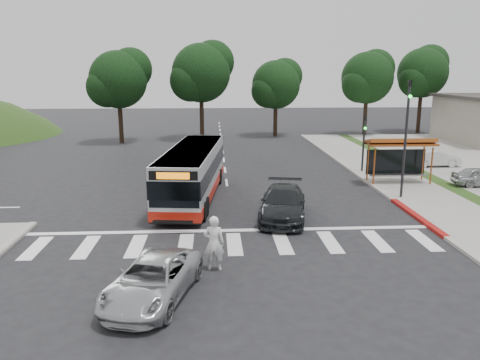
{
  "coord_description": "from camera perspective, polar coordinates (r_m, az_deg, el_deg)",
  "views": [
    {
      "loc": [
        -0.8,
        -23.13,
        6.9
      ],
      "look_at": [
        0.51,
        -0.22,
        1.6
      ],
      "focal_mm": 35.0,
      "sensor_mm": 36.0,
      "label": 1
    }
  ],
  "objects": [
    {
      "name": "traffic_signal_ne_short",
      "position": [
        33.58,
        14.87,
        5.01
      ],
      "size": [
        0.18,
        0.37,
        4.0
      ],
      "color": "black",
      "rests_on": "ground"
    },
    {
      "name": "ground",
      "position": [
        24.15,
        -1.23,
        -3.6
      ],
      "size": [
        140.0,
        140.0,
        0.0
      ],
      "primitive_type": "plane",
      "color": "black",
      "rests_on": "ground"
    },
    {
      "name": "sidewalk_east",
      "position": [
        33.99,
        17.13,
        0.81
      ],
      "size": [
        4.0,
        40.0,
        0.12
      ],
      "primitive_type": "cube",
      "color": "gray",
      "rests_on": "ground"
    },
    {
      "name": "tree_north_c",
      "position": [
        48.07,
        -14.52,
        11.88
      ],
      "size": [
        6.16,
        5.74,
        9.3
      ],
      "color": "black",
      "rests_on": "ground"
    },
    {
      "name": "tree_ne_b",
      "position": [
        58.31,
        21.42,
        12.16
      ],
      "size": [
        6.16,
        5.74,
        10.02
      ],
      "color": "black",
      "rests_on": "ground"
    },
    {
      "name": "silver_suv_south",
      "position": [
        15.03,
        -10.63,
        -11.87
      ],
      "size": [
        3.24,
        4.98,
        1.27
      ],
      "primitive_type": "imported",
      "rotation": [
        0.0,
        0.0,
        -0.26
      ],
      "color": "#A3A6A8",
      "rests_on": "ground"
    },
    {
      "name": "parked_car_1",
      "position": [
        37.42,
        22.64,
        2.47
      ],
      "size": [
        3.71,
        1.4,
        1.21
      ],
      "primitive_type": "imported",
      "rotation": [
        0.0,
        0.0,
        1.6
      ],
      "color": "silver",
      "rests_on": "parking_lot"
    },
    {
      "name": "curb_east",
      "position": [
        33.34,
        13.91,
        0.81
      ],
      "size": [
        0.3,
        40.0,
        0.15
      ],
      "primitive_type": "cube",
      "color": "#9E9991",
      "rests_on": "ground"
    },
    {
      "name": "curb_east_red",
      "position": [
        24.27,
        20.76,
        -4.2
      ],
      "size": [
        0.32,
        6.0,
        0.15
      ],
      "primitive_type": "cube",
      "color": "maroon",
      "rests_on": "ground"
    },
    {
      "name": "dark_sedan",
      "position": [
        22.63,
        5.25,
        -2.82
      ],
      "size": [
        3.03,
        5.48,
        1.5
      ],
      "primitive_type": "imported",
      "rotation": [
        0.0,
        0.0,
        -0.19
      ],
      "color": "black",
      "rests_on": "ground"
    },
    {
      "name": "traffic_signal_ne_tall",
      "position": [
        26.9,
        19.61,
        5.81
      ],
      "size": [
        0.18,
        0.37,
        6.5
      ],
      "color": "black",
      "rests_on": "ground"
    },
    {
      "name": "pedestrian",
      "position": [
        16.71,
        -3.18,
        -7.69
      ],
      "size": [
        0.78,
        0.56,
        2.01
      ],
      "primitive_type": "imported",
      "rotation": [
        0.0,
        0.0,
        3.03
      ],
      "color": "white",
      "rests_on": "ground"
    },
    {
      "name": "tree_ne_a",
      "position": [
        53.91,
        15.33,
        12.02
      ],
      "size": [
        6.16,
        5.74,
        9.3
      ],
      "color": "black",
      "rests_on": "parking_lot"
    },
    {
      "name": "crosswalk_ladder",
      "position": [
        19.42,
        -0.7,
        -7.8
      ],
      "size": [
        18.0,
        2.6,
        0.01
      ],
      "primitive_type": "cube",
      "color": "silver",
      "rests_on": "ground"
    },
    {
      "name": "tree_north_b",
      "position": [
        51.66,
        4.48,
        11.6
      ],
      "size": [
        5.72,
        5.33,
        8.43
      ],
      "color": "black",
      "rests_on": "ground"
    },
    {
      "name": "bus_shelter",
      "position": [
        30.86,
        18.9,
        3.83
      ],
      "size": [
        4.2,
        1.6,
        2.86
      ],
      "color": "#974719",
      "rests_on": "sidewalk_east"
    },
    {
      "name": "tree_north_a",
      "position": [
        49.21,
        -4.68,
        13.0
      ],
      "size": [
        6.6,
        6.15,
        10.17
      ],
      "color": "black",
      "rests_on": "ground"
    },
    {
      "name": "transit_bus",
      "position": [
        26.15,
        -5.77,
        0.83
      ],
      "size": [
        3.58,
        11.15,
        2.83
      ],
      "primitive_type": null,
      "rotation": [
        0.0,
        0.0,
        -0.11
      ],
      "color": "#BABDBF",
      "rests_on": "ground"
    }
  ]
}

